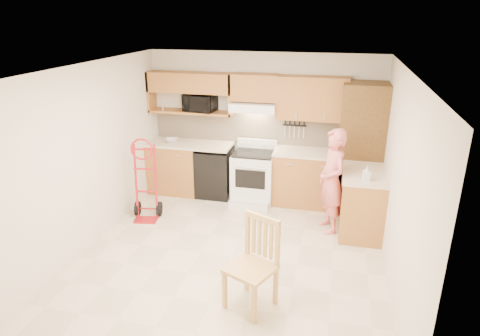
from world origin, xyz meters
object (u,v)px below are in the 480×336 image
(microwave, at_px, (200,103))
(range, at_px, (253,174))
(person, at_px, (332,181))
(dining_chair, at_px, (251,266))
(hand_truck, at_px, (145,184))

(microwave, xyz_separation_m, range, (1.01, -0.28, -1.12))
(microwave, relative_size, person, 0.34)
(range, height_order, dining_chair, dining_chair)
(range, bearing_deg, hand_truck, -146.29)
(microwave, xyz_separation_m, person, (2.33, -1.01, -0.85))
(person, height_order, hand_truck, person)
(range, height_order, hand_truck, hand_truck)
(person, bearing_deg, microwave, -136.91)
(hand_truck, distance_m, dining_chair, 2.69)
(person, distance_m, dining_chair, 2.18)
(range, bearing_deg, person, -28.78)
(hand_truck, bearing_deg, range, 22.89)
(microwave, relative_size, range, 0.52)
(hand_truck, bearing_deg, microwave, 57.51)
(microwave, bearing_deg, dining_chair, -55.06)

